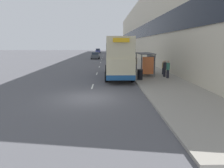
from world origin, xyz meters
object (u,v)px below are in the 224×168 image
double_decker_bus_near (118,56)px  car_0 (112,56)px  car_1 (95,56)px  pedestrian_at_shelter (168,69)px  litter_bin (140,74)px  car_3 (98,51)px  pedestrian_1 (145,64)px  pedestrian_2 (163,67)px  bus_shelter (147,60)px  pedestrian_3 (136,64)px  pedestrian_4 (165,68)px  car_2 (113,54)px

double_decker_bus_near → car_0: double_decker_bus_near is taller
car_0 → car_1: car_0 is taller
pedestrian_at_shelter → litter_bin: 3.20m
car_1 → car_3: (-0.71, 31.09, 0.06)m
pedestrian_1 → pedestrian_2: (1.62, -2.69, -0.10)m
pedestrian_at_shelter → pedestrian_1: 5.40m
car_1 → pedestrian_1: (7.82, -24.04, 0.22)m
car_0 → car_1: bearing=138.8°
car_3 → pedestrian_2: (10.15, -57.82, 0.06)m
bus_shelter → car_3: bearing=97.9°
car_3 → pedestrian_at_shelter: (9.92, -60.35, 0.17)m
pedestrian_3 → double_decker_bus_near: bearing=-119.4°
pedestrian_3 → car_3: bearing=97.9°
car_0 → pedestrian_3: size_ratio=2.29×
bus_shelter → car_3: size_ratio=0.98×
pedestrian_4 → car_2: bearing=97.7°
pedestrian_4 → litter_bin: 3.44m
bus_shelter → car_1: 28.18m
car_2 → pedestrian_4: bearing=-82.3°
bus_shelter → litter_bin: bearing=-112.2°
car_3 → pedestrian_1: size_ratio=2.41×
double_decker_bus_near → car_0: 24.15m
car_2 → pedestrian_at_shelter: (4.69, -34.68, 0.20)m
double_decker_bus_near → pedestrian_3: 5.64m
car_3 → bus_shelter: bearing=97.9°
pedestrian_2 → pedestrian_3: pedestrian_3 is taller
car_1 → litter_bin: (6.17, -30.17, -0.16)m
pedestrian_at_shelter → pedestrian_4: 0.84m
pedestrian_1 → car_1: bearing=108.0°
pedestrian_1 → litter_bin: size_ratio=1.70×
pedestrian_at_shelter → pedestrian_2: (0.22, 2.53, -0.11)m
car_0 → pedestrian_4: bearing=-78.3°
pedestrian_3 → bus_shelter: bearing=-82.2°
pedestrian_2 → double_decker_bus_near: bearing=-171.1°
car_3 → pedestrian_3: bearing=97.9°
litter_bin → double_decker_bus_near: bearing=128.6°
car_2 → car_3: 26.20m
pedestrian_1 → pedestrian_3: pedestrian_1 is taller
bus_shelter → car_0: bearing=98.2°
car_2 → pedestrian_2: 32.52m
car_1 → pedestrian_at_shelter: bearing=107.5°
car_0 → car_3: (-4.66, 34.55, 0.00)m
double_decker_bus_near → pedestrian_at_shelter: size_ratio=5.58×
pedestrian_1 → pedestrian_4: 4.57m
double_decker_bus_near → car_3: size_ratio=2.34×
litter_bin → car_0: bearing=94.7°
car_2 → pedestrian_at_shelter: bearing=-82.3°
pedestrian_2 → pedestrian_4: size_ratio=0.90×
pedestrian_2 → litter_bin: bearing=-133.5°
car_1 → litter_bin: bearing=101.6°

